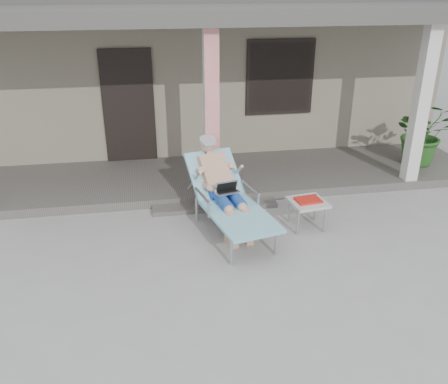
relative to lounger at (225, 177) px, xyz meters
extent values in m
plane|color=#9E9E99|center=(-0.06, -1.21, -0.80)|extent=(60.00, 60.00, 0.00)
cube|color=gray|center=(-0.06, 5.29, 0.70)|extent=(10.00, 5.00, 3.00)
cube|color=black|center=(-1.36, 2.76, 0.40)|extent=(0.95, 0.06, 2.10)
cube|color=black|center=(1.54, 2.76, 0.85)|extent=(1.20, 0.06, 1.30)
cube|color=black|center=(1.54, 2.76, 0.85)|extent=(1.32, 0.05, 1.42)
cube|color=#605B56|center=(-0.06, 1.79, -0.72)|extent=(10.00, 2.00, 0.15)
cube|color=red|center=(-0.06, 0.94, 0.66)|extent=(0.22, 0.22, 2.61)
cube|color=silver|center=(3.44, 0.94, 0.66)|extent=(0.22, 0.22, 2.61)
cube|color=#474442|center=(-0.06, 1.79, 2.08)|extent=(10.00, 2.30, 0.24)
cube|color=#605B56|center=(-0.06, 0.64, -0.76)|extent=(2.00, 0.30, 0.07)
cylinder|color=#B7B7BC|center=(-0.10, -1.02, -0.61)|extent=(0.04, 0.04, 0.38)
cylinder|color=#B7B7BC|center=(0.53, -0.88, -0.61)|extent=(0.04, 0.04, 0.38)
cylinder|color=#B7B7BC|center=(-0.39, 0.27, -0.61)|extent=(0.04, 0.04, 0.38)
cylinder|color=#B7B7BC|center=(0.24, 0.41, -0.61)|extent=(0.04, 0.04, 0.38)
cube|color=#B7B7BC|center=(0.11, -0.48, -0.40)|extent=(0.91, 1.38, 0.03)
cube|color=#8BC6D7|center=(0.11, -0.48, -0.37)|extent=(1.02, 1.44, 0.04)
cube|color=#B7B7BC|center=(-0.10, 0.42, -0.15)|extent=(0.77, 0.73, 0.51)
cube|color=#8BC6D7|center=(-0.10, 0.42, -0.12)|extent=(0.88, 0.83, 0.58)
cylinder|color=#A5A5A7|center=(-0.16, 0.71, 0.34)|extent=(0.30, 0.31, 0.13)
cube|color=silver|center=(0.01, -0.04, -0.20)|extent=(0.39, 0.31, 0.24)
cube|color=beige|center=(1.19, -0.20, -0.39)|extent=(0.57, 0.57, 0.04)
cylinder|color=#B7B7BC|center=(0.99, -0.40, -0.61)|extent=(0.04, 0.04, 0.39)
cylinder|color=#B7B7BC|center=(1.39, -0.40, -0.61)|extent=(0.04, 0.04, 0.39)
cylinder|color=#B7B7BC|center=(0.99, 0.01, -0.61)|extent=(0.04, 0.04, 0.39)
cylinder|color=#B7B7BC|center=(1.39, 0.01, -0.61)|extent=(0.04, 0.04, 0.39)
cube|color=red|center=(1.19, -0.20, -0.36)|extent=(0.39, 0.31, 0.03)
cube|color=black|center=(1.19, -0.07, -0.36)|extent=(0.35, 0.07, 0.04)
imported|color=#26591E|center=(4.04, 1.64, -0.05)|extent=(1.24, 1.12, 1.20)
camera|label=1|loc=(-1.06, -6.13, 2.57)|focal=38.00mm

